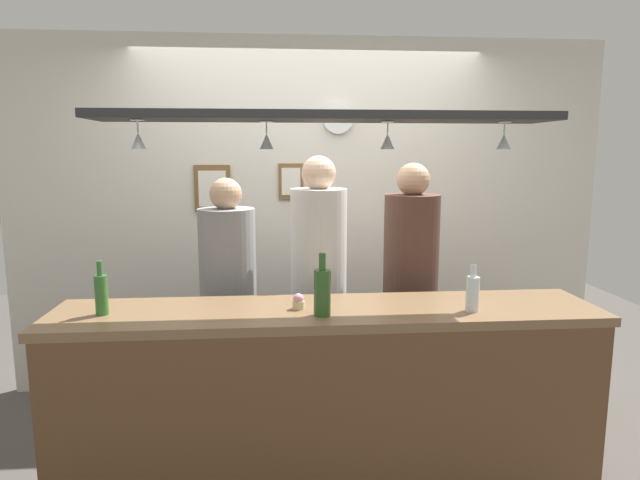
% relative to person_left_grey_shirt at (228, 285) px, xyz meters
% --- Properties ---
extents(ground_plane, '(8.00, 8.00, 0.00)m').
position_rel_person_left_grey_shirt_xyz_m(ground_plane, '(0.54, -0.30, -0.98)').
color(ground_plane, '#4C4742').
extents(back_wall, '(4.40, 0.06, 2.60)m').
position_rel_person_left_grey_shirt_xyz_m(back_wall, '(0.54, 0.80, 0.32)').
color(back_wall, silver).
rests_on(back_wall, ground_plane).
extents(bar_counter, '(2.70, 0.55, 1.01)m').
position_rel_person_left_grey_shirt_xyz_m(bar_counter, '(0.54, -0.81, -0.30)').
color(bar_counter, brown).
rests_on(bar_counter, ground_plane).
extents(overhead_glass_rack, '(2.20, 0.36, 0.04)m').
position_rel_person_left_grey_shirt_xyz_m(overhead_glass_rack, '(0.54, -0.60, 0.96)').
color(overhead_glass_rack, black).
extents(hanging_wineglass_far_left, '(0.07, 0.07, 0.13)m').
position_rel_person_left_grey_shirt_xyz_m(hanging_wineglass_far_left, '(-0.33, -0.66, 0.85)').
color(hanging_wineglass_far_left, silver).
rests_on(hanging_wineglass_far_left, overhead_glass_rack).
extents(hanging_wineglass_left, '(0.07, 0.07, 0.13)m').
position_rel_person_left_grey_shirt_xyz_m(hanging_wineglass_left, '(0.25, -0.57, 0.85)').
color(hanging_wineglass_left, silver).
rests_on(hanging_wineglass_left, overhead_glass_rack).
extents(hanging_wineglass_center_left, '(0.07, 0.07, 0.13)m').
position_rel_person_left_grey_shirt_xyz_m(hanging_wineglass_center_left, '(0.83, -0.61, 0.85)').
color(hanging_wineglass_center_left, silver).
rests_on(hanging_wineglass_center_left, overhead_glass_rack).
extents(hanging_wineglass_center, '(0.07, 0.07, 0.13)m').
position_rel_person_left_grey_shirt_xyz_m(hanging_wineglass_center, '(1.41, -0.63, 0.85)').
color(hanging_wineglass_center, silver).
rests_on(hanging_wineglass_center, overhead_glass_rack).
extents(person_left_grey_shirt, '(0.34, 0.34, 1.63)m').
position_rel_person_left_grey_shirt_xyz_m(person_left_grey_shirt, '(0.00, 0.00, 0.00)').
color(person_left_grey_shirt, '#2D334C').
rests_on(person_left_grey_shirt, ground_plane).
extents(person_middle_white_patterned_shirt, '(0.34, 0.34, 1.76)m').
position_rel_person_left_grey_shirt_xyz_m(person_middle_white_patterned_shirt, '(0.55, 0.00, 0.08)').
color(person_middle_white_patterned_shirt, '#2D334C').
rests_on(person_middle_white_patterned_shirt, ground_plane).
extents(person_right_brown_shirt, '(0.34, 0.34, 1.71)m').
position_rel_person_left_grey_shirt_xyz_m(person_right_brown_shirt, '(1.12, 0.00, 0.06)').
color(person_right_brown_shirt, '#2D334C').
rests_on(person_right_brown_shirt, ground_plane).
extents(bottle_beer_green_import, '(0.06, 0.06, 0.26)m').
position_rel_person_left_grey_shirt_xyz_m(bottle_beer_green_import, '(-0.54, -0.67, 0.14)').
color(bottle_beer_green_import, '#336B2D').
rests_on(bottle_beer_green_import, bar_counter).
extents(bottle_soda_clear, '(0.06, 0.06, 0.23)m').
position_rel_person_left_grey_shirt_xyz_m(bottle_soda_clear, '(1.24, -0.76, 0.13)').
color(bottle_soda_clear, silver).
rests_on(bottle_soda_clear, bar_counter).
extents(bottle_champagne_green, '(0.08, 0.08, 0.30)m').
position_rel_person_left_grey_shirt_xyz_m(bottle_champagne_green, '(0.50, -0.77, 0.15)').
color(bottle_champagne_green, '#2D5623').
rests_on(bottle_champagne_green, bar_counter).
extents(cupcake, '(0.06, 0.06, 0.08)m').
position_rel_person_left_grey_shirt_xyz_m(cupcake, '(0.40, -0.65, 0.07)').
color(cupcake, beige).
rests_on(cupcake, bar_counter).
extents(picture_frame_caricature, '(0.26, 0.02, 0.34)m').
position_rel_person_left_grey_shirt_xyz_m(picture_frame_caricature, '(-0.16, 0.76, 0.54)').
color(picture_frame_caricature, brown).
rests_on(picture_frame_caricature, back_wall).
extents(picture_frame_crest, '(0.18, 0.02, 0.26)m').
position_rel_person_left_grey_shirt_xyz_m(picture_frame_crest, '(0.41, 0.76, 0.59)').
color(picture_frame_crest, brown).
rests_on(picture_frame_crest, back_wall).
extents(wall_clock, '(0.22, 0.03, 0.22)m').
position_rel_person_left_grey_shirt_xyz_m(wall_clock, '(0.75, 0.75, 1.04)').
color(wall_clock, white).
rests_on(wall_clock, back_wall).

